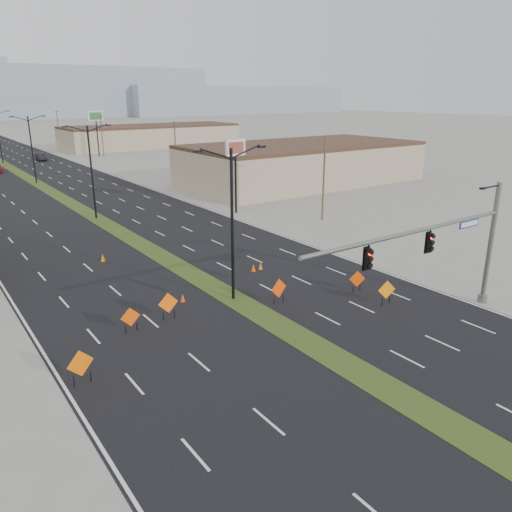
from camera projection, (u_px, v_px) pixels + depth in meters
ground at (367, 377)px, 24.32m from camera, size 600.00×600.00×0.00m
road_surface at (0, 161)px, 101.85m from camera, size 25.00×400.00×0.02m
median_strip at (0, 161)px, 101.85m from camera, size 2.00×400.00×0.04m
building_se_near at (302, 164)px, 77.06m from camera, size 36.00×18.00×5.50m
building_se_far at (151, 137)px, 129.74m from camera, size 44.00×16.00×5.00m
mesa_center at (10, 92)px, 274.58m from camera, size 220.00×50.00×28.00m
mesa_east at (233, 100)px, 345.42m from camera, size 160.00×50.00×18.00m
signal_mast at (448, 245)px, 29.09m from camera, size 16.30×0.60×8.00m
streetlight_0 at (232, 221)px, 31.94m from camera, size 5.15×0.24×10.02m
streetlight_1 at (91, 169)px, 53.65m from camera, size 5.15×0.24×10.02m
streetlight_2 at (32, 148)px, 75.36m from camera, size 5.15×0.24×10.02m
utility_pole_0 at (324, 177)px, 53.26m from camera, size 1.60×0.20×9.00m
utility_pole_1 at (175, 149)px, 80.39m from camera, size 1.60×0.20×9.00m
utility_pole_2 at (102, 135)px, 107.53m from camera, size 1.60×0.20×9.00m
utility_pole_3 at (58, 127)px, 134.66m from camera, size 1.60×0.20×9.00m
car_mid at (41, 157)px, 102.79m from camera, size 1.59×4.40×1.44m
construction_sign_0 at (80, 364)px, 23.40m from camera, size 1.34×0.31×1.81m
construction_sign_1 at (130, 318)px, 28.65m from camera, size 1.16×0.08×1.54m
construction_sign_2 at (168, 304)px, 30.30m from camera, size 1.29×0.07×1.72m
construction_sign_3 at (279, 289)px, 32.53m from camera, size 1.31×0.22×1.75m
construction_sign_4 at (387, 291)px, 32.44m from camera, size 1.20×0.41×1.66m
construction_sign_5 at (357, 280)px, 34.55m from camera, size 1.08×0.49×1.53m
cone_0 at (183, 298)px, 33.07m from camera, size 0.42×0.42×0.54m
cone_1 at (260, 266)px, 39.18m from camera, size 0.36×0.36×0.55m
cone_2 at (253, 268)px, 38.70m from camera, size 0.42×0.42×0.61m
cone_3 at (103, 257)px, 41.04m from camera, size 0.42×0.42×0.67m
pole_sign_east_near at (235, 154)px, 55.87m from camera, size 2.74×0.77×8.34m
pole_sign_east_far at (96, 119)px, 108.22m from camera, size 3.13×1.16×9.64m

